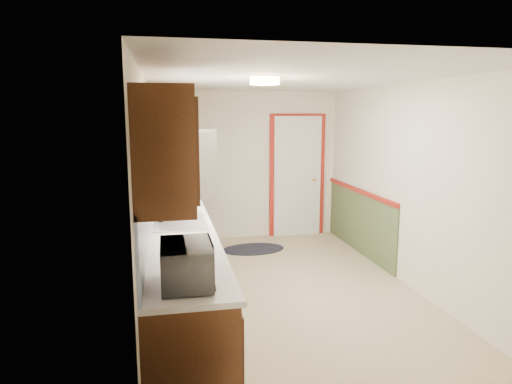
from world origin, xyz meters
name	(u,v)px	position (x,y,z in m)	size (l,w,h in m)	color
room_shell	(287,190)	(0.00, 0.00, 1.20)	(3.20, 5.20, 2.52)	tan
kitchen_run	(176,237)	(-1.24, -0.29, 0.81)	(0.63, 4.00, 2.20)	#3A1D0D
back_wall_trim	(310,185)	(0.99, 2.21, 0.89)	(1.12, 2.30, 2.08)	maroon
ceiling_fixture	(265,81)	(-0.30, -0.20, 2.36)	(0.30, 0.30, 0.06)	#FFD88C
microwave	(187,260)	(-1.20, -1.95, 1.11)	(0.49, 0.27, 0.33)	white
refrigerator	(187,192)	(-1.02, 1.75, 0.92)	(0.82, 0.79, 1.84)	#B7B7BC
rug	(253,249)	(-0.04, 1.75, 0.01)	(0.95, 0.61, 0.01)	black
cooktop	(177,204)	(-1.19, 0.75, 0.95)	(0.46, 0.55, 0.02)	black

